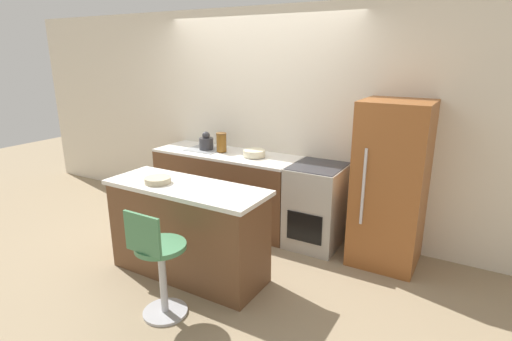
{
  "coord_description": "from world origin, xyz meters",
  "views": [
    {
      "loc": [
        2.43,
        -3.56,
        2.09
      ],
      "look_at": [
        0.51,
        -0.27,
        0.96
      ],
      "focal_mm": 28.0,
      "sensor_mm": 36.0,
      "label": 1
    }
  ],
  "objects_px": {
    "stool_chair": "(159,265)",
    "mixing_bowl": "(254,153)",
    "kettle": "(206,142)",
    "refrigerator": "(390,185)",
    "oven_range": "(316,206)"
  },
  "relations": [
    {
      "from": "mixing_bowl",
      "to": "kettle",
      "type": "bearing_deg",
      "value": 180.0
    },
    {
      "from": "refrigerator",
      "to": "mixing_bowl",
      "type": "height_order",
      "value": "refrigerator"
    },
    {
      "from": "stool_chair",
      "to": "mixing_bowl",
      "type": "xyz_separation_m",
      "value": [
        -0.21,
        1.84,
        0.49
      ]
    },
    {
      "from": "kettle",
      "to": "mixing_bowl",
      "type": "distance_m",
      "value": 0.7
    },
    {
      "from": "kettle",
      "to": "stool_chair",
      "type": "bearing_deg",
      "value": -63.87
    },
    {
      "from": "refrigerator",
      "to": "mixing_bowl",
      "type": "distance_m",
      "value": 1.56
    },
    {
      "from": "oven_range",
      "to": "stool_chair",
      "type": "distance_m",
      "value": 1.94
    },
    {
      "from": "stool_chair",
      "to": "kettle",
      "type": "distance_m",
      "value": 2.12
    },
    {
      "from": "refrigerator",
      "to": "mixing_bowl",
      "type": "relative_size",
      "value": 6.49
    },
    {
      "from": "refrigerator",
      "to": "mixing_bowl",
      "type": "bearing_deg",
      "value": -179.7
    },
    {
      "from": "kettle",
      "to": "mixing_bowl",
      "type": "relative_size",
      "value": 0.88
    },
    {
      "from": "stool_chair",
      "to": "kettle",
      "type": "bearing_deg",
      "value": 116.13
    },
    {
      "from": "stool_chair",
      "to": "kettle",
      "type": "xyz_separation_m",
      "value": [
        -0.9,
        1.84,
        0.54
      ]
    },
    {
      "from": "stool_chair",
      "to": "mixing_bowl",
      "type": "height_order",
      "value": "mixing_bowl"
    },
    {
      "from": "kettle",
      "to": "mixing_bowl",
      "type": "bearing_deg",
      "value": 0.0
    }
  ]
}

